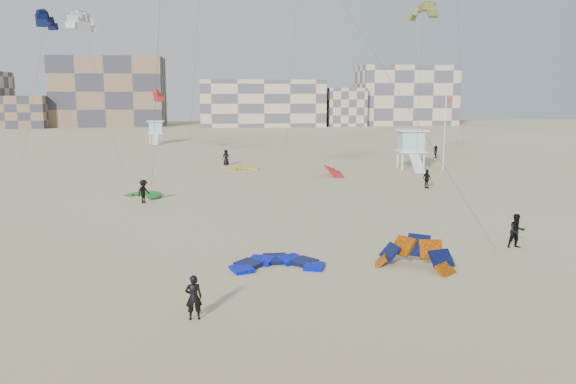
{
  "coord_description": "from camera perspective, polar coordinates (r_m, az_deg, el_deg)",
  "views": [
    {
      "loc": [
        -0.61,
        -20.88,
        8.2
      ],
      "look_at": [
        2.52,
        6.0,
        3.51
      ],
      "focal_mm": 35.0,
      "sensor_mm": 36.0,
      "label": 1
    }
  ],
  "objects": [
    {
      "name": "lifeguard_tower_far",
      "position": [
        98.87,
        -13.26,
        5.93
      ],
      "size": [
        2.85,
        5.33,
        3.87
      ],
      "rotation": [
        0.0,
        0.0,
        0.04
      ],
      "color": "white",
      "rests_on": "ground"
    },
    {
      "name": "kite_fly_red",
      "position": [
        79.31,
        -13.07,
        9.44
      ],
      "size": [
        8.09,
        3.89,
        8.31
      ],
      "rotation": [
        0.0,
        0.0,
        1.79
      ],
      "color": "#AF371B",
      "rests_on": "ground"
    },
    {
      "name": "kite_ground_red_far",
      "position": [
        57.89,
        4.72,
        1.66
      ],
      "size": [
        3.7,
        3.54,
        3.09
      ],
      "primitive_type": null,
      "rotation": [
        0.61,
        0.0,
        1.49
      ],
      "color": "#AF371B",
      "rests_on": "ground"
    },
    {
      "name": "kite_fly_olive",
      "position": [
        63.44,
        13.6,
        17.3
      ],
      "size": [
        5.43,
        10.43,
        17.23
      ],
      "rotation": [
        0.0,
        0.0,
        -1.13
      ],
      "color": "olive",
      "rests_on": "ground"
    },
    {
      "name": "kite_ground_green",
      "position": [
        47.33,
        -14.33,
        -0.45
      ],
      "size": [
        4.38,
        4.41,
        0.83
      ],
      "primitive_type": null,
      "rotation": [
        0.1,
        0.0,
        -0.67
      ],
      "color": "#167719",
      "rests_on": "ground"
    },
    {
      "name": "kitesurfer_b",
      "position": [
        32.84,
        22.22,
        -3.69
      ],
      "size": [
        0.92,
        0.73,
        1.87
      ],
      "primitive_type": "imported",
      "rotation": [
        0.0,
        0.0,
        -0.02
      ],
      "color": "black",
      "rests_on": "ground"
    },
    {
      "name": "kitesurfer_d",
      "position": [
        51.3,
        13.93,
        1.31
      ],
      "size": [
        0.71,
        1.08,
        1.7
      ],
      "primitive_type": "imported",
      "rotation": [
        0.0,
        0.0,
        1.9
      ],
      "color": "black",
      "rests_on": "ground"
    },
    {
      "name": "flagpole",
      "position": [
        63.28,
        15.63,
        5.9
      ],
      "size": [
        0.66,
        0.1,
        8.11
      ],
      "color": "white",
      "rests_on": "ground"
    },
    {
      "name": "condo_west_b",
      "position": [
        157.65,
        -17.65,
        9.67
      ],
      "size": [
        28.0,
        14.0,
        18.0
      ],
      "primitive_type": "cube",
      "color": "#82684F",
      "rests_on": "ground"
    },
    {
      "name": "ground",
      "position": [
        22.45,
        -4.72,
        -11.63
      ],
      "size": [
        320.0,
        320.0,
        0.0
      ],
      "primitive_type": "plane",
      "color": "#CAB888",
      "rests_on": "ground"
    },
    {
      "name": "kitesurfer_f",
      "position": [
        76.53,
        14.76,
        3.97
      ],
      "size": [
        0.77,
        1.56,
        1.61
      ],
      "primitive_type": "imported",
      "rotation": [
        0.0,
        0.0,
        -1.78
      ],
      "color": "black",
      "rests_on": "ground"
    },
    {
      "name": "condo_fill_left",
      "position": [
        156.92,
        -25.22,
        7.38
      ],
      "size": [
        12.0,
        10.0,
        8.0
      ],
      "primitive_type": "cube",
      "color": "#82684F",
      "rests_on": "ground"
    },
    {
      "name": "condo_mid",
      "position": [
        151.27,
        -2.66,
        8.99
      ],
      "size": [
        32.0,
        16.0,
        12.0
      ],
      "primitive_type": "cube",
      "color": "beige",
      "rests_on": "ground"
    },
    {
      "name": "condo_east",
      "position": [
        161.04,
        11.83,
        9.56
      ],
      "size": [
        26.0,
        14.0,
        16.0
      ],
      "primitive_type": "cube",
      "color": "beige",
      "rests_on": "ground"
    },
    {
      "name": "kite_ground_blue",
      "position": [
        27.37,
        -1.11,
        -7.6
      ],
      "size": [
        4.05,
        4.25,
        0.73
      ],
      "primitive_type": null,
      "rotation": [
        0.05,
        0.0,
        0.01
      ],
      "color": "#011AE6",
      "rests_on": "ground"
    },
    {
      "name": "condo_fill_right",
      "position": [
        152.45,
        5.77,
        8.59
      ],
      "size": [
        10.0,
        10.0,
        10.0
      ],
      "primitive_type": "cube",
      "color": "beige",
      "rests_on": "ground"
    },
    {
      "name": "kitesurfer_main",
      "position": [
        21.28,
        -9.56,
        -10.51
      ],
      "size": [
        0.66,
        0.46,
        1.7
      ],
      "primitive_type": "imported",
      "rotation": [
        0.0,
        0.0,
        3.23
      ],
      "color": "black",
      "rests_on": "ground"
    },
    {
      "name": "kite_ground_yellow",
      "position": [
        62.73,
        -4.56,
        2.29
      ],
      "size": [
        3.3,
        3.45,
        0.56
      ],
      "primitive_type": null,
      "rotation": [
        0.05,
        0.0,
        0.09
      ],
      "color": "yellow",
      "rests_on": "ground"
    },
    {
      "name": "lifeguard_tower_near",
      "position": [
        64.18,
        12.39,
        4.24
      ],
      "size": [
        3.4,
        6.19,
        4.43
      ],
      "rotation": [
        0.0,
        0.0,
        -0.09
      ],
      "color": "white",
      "rests_on": "ground"
    },
    {
      "name": "kite_fly_grey",
      "position": [
        62.2,
        -20.14,
        15.82
      ],
      "size": [
        7.08,
        10.58,
        15.5
      ],
      "rotation": [
        0.0,
        0.0,
        0.98
      ],
      "color": "silver",
      "rests_on": "ground"
    },
    {
      "name": "kitesurfer_e",
      "position": [
        66.81,
        -6.31,
        3.51
      ],
      "size": [
        0.98,
        0.74,
        1.82
      ],
      "primitive_type": "imported",
      "rotation": [
        0.0,
        0.0,
        -0.19
      ],
      "color": "black",
      "rests_on": "ground"
    },
    {
      "name": "kite_ground_orange",
      "position": [
        27.87,
        12.66,
        -7.52
      ],
      "size": [
        5.12,
        5.12,
        3.73
      ],
      "primitive_type": null,
      "rotation": [
        0.83,
        0.0,
        -0.59
      ],
      "color": "#D75504",
      "rests_on": "ground"
    },
    {
      "name": "kitesurfer_c",
      "position": [
        44.39,
        -14.45,
        0.06
      ],
      "size": [
        1.22,
        1.34,
        1.81
      ],
      "primitive_type": "imported",
      "rotation": [
        0.0,
        0.0,
        0.96
      ],
      "color": "black",
      "rests_on": "ground"
    },
    {
      "name": "kite_fly_navy",
      "position": [
        72.14,
        -23.35,
        15.64
      ],
      "size": [
        4.26,
        7.06,
        16.91
      ],
      "rotation": [
        0.0,
        0.0,
        1.49
      ],
      "color": "#0C183F",
      "rests_on": "ground"
    }
  ]
}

